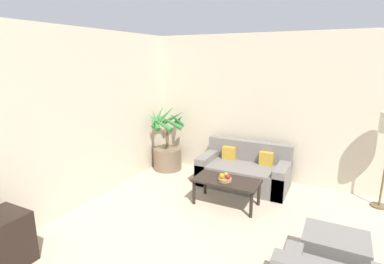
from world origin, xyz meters
TOP-DOWN VIEW (x-y plane):
  - wall_back at (0.00, 6.72)m, footprint 8.48×0.06m
  - wall_left at (-3.47, 3.34)m, footprint 0.06×8.29m
  - potted_palm at (-3.08, 6.26)m, footprint 0.78×0.78m
  - sofa_loveseat at (-1.42, 6.19)m, footprint 1.58×0.81m
  - coffee_table at (-1.43, 5.33)m, footprint 1.02×0.52m
  - fruit_bowl at (-1.44, 5.28)m, footprint 0.21×0.21m
  - apple_red at (-1.39, 5.27)m, footprint 0.07×0.07m
  - apple_green at (-1.45, 5.34)m, footprint 0.07×0.07m
  - orange_fruit at (-1.48, 5.26)m, footprint 0.08×0.08m
  - ottoman at (0.15, 4.45)m, footprint 0.66×0.51m

SIDE VIEW (x-z plane):
  - ottoman at x=0.15m, z-range 0.00..0.42m
  - sofa_loveseat at x=-1.42m, z-range -0.12..0.64m
  - coffee_table at x=-1.43m, z-range 0.15..0.57m
  - potted_palm at x=-3.08m, z-range -0.25..1.08m
  - fruit_bowl at x=-1.44m, z-range 0.42..0.46m
  - apple_green at x=-1.45m, z-range 0.46..0.53m
  - apple_red at x=-1.39m, z-range 0.46..0.54m
  - orange_fruit at x=-1.48m, z-range 0.46..0.54m
  - wall_back at x=0.00m, z-range 0.00..2.70m
  - wall_left at x=-3.47m, z-range 0.00..2.70m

